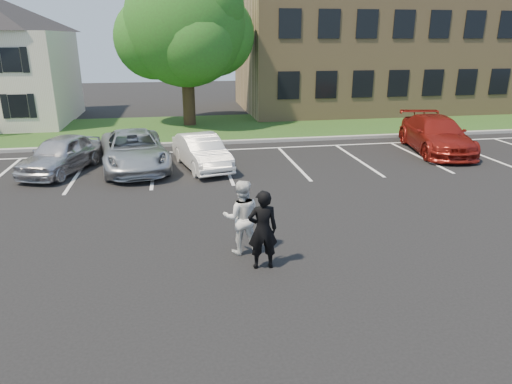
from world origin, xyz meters
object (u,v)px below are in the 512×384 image
(car_silver_west, at_px, (61,154))
(car_red_compact, at_px, (436,135))
(tree, at_px, (187,28))
(man_white_shirt, at_px, (242,217))
(car_white_sedan, at_px, (202,152))
(office_building, at_px, (398,48))
(car_silver_minivan, at_px, (134,150))
(man_black_suit, at_px, (263,230))

(car_silver_west, relative_size, car_red_compact, 0.77)
(tree, height_order, man_white_shirt, tree)
(man_white_shirt, distance_m, car_red_compact, 13.14)
(man_white_shirt, bearing_deg, tree, -83.33)
(tree, bearing_deg, car_white_sedan, -89.87)
(car_silver_west, bearing_deg, tree, 79.59)
(tree, bearing_deg, man_white_shirt, -88.40)
(tree, bearing_deg, car_red_compact, -38.52)
(office_building, relative_size, car_silver_minivan, 4.34)
(tree, xyz_separation_m, man_white_shirt, (0.47, -16.86, -4.45))
(tree, xyz_separation_m, car_silver_west, (-5.25, -8.86, -4.66))
(office_building, distance_m, man_black_suit, 26.81)
(man_white_shirt, distance_m, car_white_sedan, 7.65)
(man_white_shirt, xyz_separation_m, car_white_sedan, (-0.45, 7.63, -0.25))
(tree, relative_size, man_white_shirt, 4.89)
(office_building, relative_size, car_silver_west, 5.51)
(car_white_sedan, bearing_deg, tree, 76.25)
(office_building, bearing_deg, tree, -161.97)
(man_black_suit, xyz_separation_m, car_silver_minivan, (-3.39, 8.90, -0.19))
(car_silver_west, bearing_deg, car_red_compact, 22.08)
(tree, height_order, car_red_compact, tree)
(man_black_suit, distance_m, man_white_shirt, 0.90)
(car_silver_minivan, bearing_deg, office_building, 29.51)
(office_building, relative_size, man_white_shirt, 12.44)
(man_black_suit, height_order, car_silver_west, man_black_suit)
(office_building, height_order, car_red_compact, office_building)
(car_white_sedan, distance_m, car_red_compact, 10.51)
(office_building, bearing_deg, car_silver_minivan, -142.06)
(man_black_suit, relative_size, car_silver_west, 0.45)
(man_white_shirt, height_order, car_white_sedan, man_white_shirt)
(man_black_suit, relative_size, car_red_compact, 0.34)
(car_red_compact, bearing_deg, car_silver_minivan, -167.69)
(man_black_suit, xyz_separation_m, car_white_sedan, (-0.79, 8.46, -0.26))
(man_black_suit, bearing_deg, car_silver_west, -54.83)
(man_white_shirt, xyz_separation_m, car_red_compact, (10.02, 8.50, -0.13))
(man_white_shirt, bearing_deg, car_silver_minivan, -64.26)
(tree, relative_size, man_black_suit, 4.84)
(man_black_suit, xyz_separation_m, man_white_shirt, (-0.34, 0.83, -0.01))
(office_building, bearing_deg, car_red_compact, -108.60)
(tree, relative_size, car_silver_west, 2.16)
(car_silver_minivan, bearing_deg, man_black_suit, -77.59)
(man_black_suit, bearing_deg, car_silver_minivan, -68.47)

